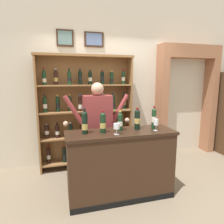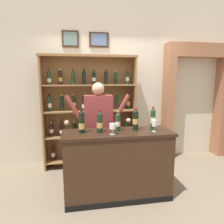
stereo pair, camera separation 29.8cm
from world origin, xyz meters
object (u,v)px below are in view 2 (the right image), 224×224
object	(u,v)px
wine_glass_left	(113,127)
tasting_bottle_riserva	(82,122)
tasting_bottle_vin_santo	(136,119)
wine_glass_spare	(154,124)
wine_shelf	(90,110)
tasting_bottle_bianco	(100,122)
tasting_bottle_rosso	(118,121)
tasting_bottle_grappa	(153,119)
shopkeeper	(98,121)
tasting_counter	(118,165)

from	to	relation	value
wine_glass_left	tasting_bottle_riserva	bearing A→B (deg)	159.90
tasting_bottle_riserva	tasting_bottle_vin_santo	distance (m)	0.75
tasting_bottle_vin_santo	wine_glass_spare	size ratio (longest dim) A/B	1.89
wine_shelf	tasting_bottle_bianco	xyz separation A→B (m)	(0.07, -1.13, 0.02)
tasting_bottle_rosso	wine_shelf	bearing A→B (deg)	106.62
tasting_bottle_grappa	tasting_bottle_vin_santo	bearing A→B (deg)	173.32
wine_shelf	wine_glass_spare	xyz separation A→B (m)	(0.80, -1.22, -0.01)
shopkeeper	wine_glass_spare	bearing A→B (deg)	-41.84
tasting_bottle_grappa	wine_glass_spare	world-z (taller)	tasting_bottle_grappa
tasting_bottle_rosso	tasting_counter	bearing A→B (deg)	-97.96
tasting_bottle_grappa	wine_glass_spare	distance (m)	0.12
wine_glass_spare	wine_shelf	bearing A→B (deg)	123.37
shopkeeper	wine_glass_spare	size ratio (longest dim) A/B	9.93
shopkeeper	tasting_bottle_vin_santo	bearing A→B (deg)	-46.05
tasting_bottle_bianco	tasting_bottle_riserva	bearing A→B (deg)	175.48
tasting_counter	wine_glass_spare	distance (m)	0.77
tasting_bottle_grappa	wine_glass_left	bearing A→B (deg)	-166.53
tasting_counter	wine_glass_left	distance (m)	0.61
tasting_bottle_bianco	wine_glass_spare	size ratio (longest dim) A/B	1.85
tasting_counter	tasting_bottle_vin_santo	xyz separation A→B (m)	(0.26, 0.05, 0.64)
tasting_bottle_bianco	tasting_bottle_rosso	world-z (taller)	tasting_bottle_bianco
shopkeeper	wine_glass_spare	xyz separation A→B (m)	(0.70, -0.63, 0.07)
tasting_counter	tasting_bottle_bianco	world-z (taller)	tasting_bottle_bianco
wine_glass_spare	wine_glass_left	distance (m)	0.58
shopkeeper	tasting_bottle_rosso	world-z (taller)	shopkeeper
wine_glass_left	tasting_bottle_rosso	bearing A→B (deg)	59.36
tasting_bottle_grappa	tasting_bottle_rosso	bearing A→B (deg)	176.80
tasting_bottle_bianco	tasting_bottle_rosso	distance (m)	0.26
tasting_bottle_rosso	wine_glass_left	distance (m)	0.20
wine_shelf	shopkeeper	xyz separation A→B (m)	(0.10, -0.59, -0.08)
tasting_counter	wine_glass_left	bearing A→B (deg)	-127.68
tasting_bottle_vin_santo	tasting_counter	bearing A→B (deg)	-169.25
wine_shelf	wine_glass_left	bearing A→B (deg)	-79.97
tasting_bottle_bianco	wine_glass_left	xyz separation A→B (m)	(0.15, -0.12, -0.04)
tasting_bottle_vin_santo	wine_shelf	bearing A→B (deg)	118.06
tasting_bottle_riserva	tasting_bottle_rosso	bearing A→B (deg)	3.31
tasting_bottle_bianco	tasting_bottle_vin_santo	size ratio (longest dim) A/B	0.98
wine_shelf	shopkeeper	bearing A→B (deg)	-79.99
shopkeeper	tasting_bottle_riserva	xyz separation A→B (m)	(-0.27, -0.52, 0.11)
wine_shelf	wine_glass_left	xyz separation A→B (m)	(0.22, -1.26, -0.02)
tasting_bottle_vin_santo	tasting_bottle_grappa	distance (m)	0.25
shopkeeper	wine_glass_left	distance (m)	0.68
shopkeeper	tasting_bottle_bianco	size ratio (longest dim) A/B	5.38
tasting_bottle_riserva	tasting_bottle_vin_santo	xyz separation A→B (m)	(0.75, 0.03, 0.00)
tasting_bottle_vin_santo	tasting_bottle_grappa	bearing A→B (deg)	-6.68
wine_shelf	wine_glass_left	distance (m)	1.28
tasting_bottle_bianco	tasting_bottle_grappa	xyz separation A→B (m)	(0.75, 0.02, 0.02)
tasting_bottle_riserva	tasting_bottle_rosso	xyz separation A→B (m)	(0.49, 0.03, -0.02)
shopkeeper	wine_glass_left	xyz separation A→B (m)	(0.12, -0.66, 0.06)
shopkeeper	tasting_counter	bearing A→B (deg)	-68.55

